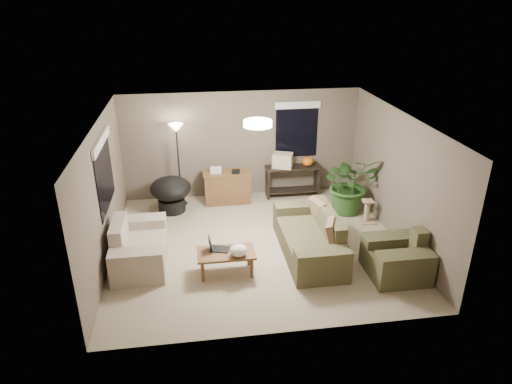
{
  "coord_description": "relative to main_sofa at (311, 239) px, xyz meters",
  "views": [
    {
      "loc": [
        -1.15,
        -7.62,
        4.56
      ],
      "look_at": [
        0.0,
        0.2,
        1.05
      ],
      "focal_mm": 32.0,
      "sensor_mm": 36.0,
      "label": 1
    }
  ],
  "objects": [
    {
      "name": "coffee_table",
      "position": [
        -1.63,
        -0.44,
        0.06
      ],
      "size": [
        1.0,
        0.55,
        0.42
      ],
      "color": "brown",
      "rests_on": "ground"
    },
    {
      "name": "loveseat",
      "position": [
        -3.17,
        0.13,
        0.0
      ],
      "size": [
        0.9,
        1.6,
        0.85
      ],
      "color": "beige",
      "rests_on": "ground"
    },
    {
      "name": "laptop",
      "position": [
        -1.8,
        -0.34,
        0.19
      ],
      "size": [
        0.38,
        0.32,
        0.24
      ],
      "color": "black",
      "rests_on": "coffee_table"
    },
    {
      "name": "cardboard_box",
      "position": [
        -0.03,
        2.61,
        0.62
      ],
      "size": [
        0.54,
        0.47,
        0.33
      ],
      "primitive_type": "cube",
      "rotation": [
        0.0,
        0.0,
        -0.37
      ],
      "color": "beige",
      "rests_on": "console_table"
    },
    {
      "name": "throw_pillows",
      "position": [
        0.26,
        0.0,
        0.36
      ],
      "size": [
        0.39,
        1.4,
        0.47
      ],
      "color": "#8C7251",
      "rests_on": "main_sofa"
    },
    {
      "name": "armchair",
      "position": [
        1.3,
        -0.9,
        0.0
      ],
      "size": [
        0.95,
        1.0,
        0.85
      ],
      "color": "#49472B",
      "rests_on": "ground"
    },
    {
      "name": "cat_scratching_post",
      "position": [
        1.5,
        1.05,
        -0.08
      ],
      "size": [
        0.32,
        0.32,
        0.5
      ],
      "color": "tan",
      "rests_on": "ground"
    },
    {
      "name": "window_back",
      "position": [
        0.35,
        2.89,
        1.49
      ],
      "size": [
        1.06,
        0.05,
        1.33
      ],
      "color": "black",
      "rests_on": "room_shell"
    },
    {
      "name": "pumpkin",
      "position": [
        0.57,
        2.61,
        0.56
      ],
      "size": [
        0.27,
        0.27,
        0.22
      ],
      "primitive_type": "ellipsoid",
      "rotation": [
        0.0,
        0.0,
        -0.01
      ],
      "color": "orange",
      "rests_on": "console_table"
    },
    {
      "name": "main_sofa",
      "position": [
        0.0,
        0.0,
        0.0
      ],
      "size": [
        0.95,
        2.2,
        0.85
      ],
      "color": "#454129",
      "rests_on": "ground"
    },
    {
      "name": "houseplant",
      "position": [
        1.28,
        1.6,
        0.23
      ],
      "size": [
        1.21,
        1.34,
        1.05
      ],
      "primitive_type": "imported",
      "color": "#2D5923",
      "rests_on": "ground"
    },
    {
      "name": "room_shell",
      "position": [
        -0.95,
        0.41,
        0.96
      ],
      "size": [
        5.5,
        5.5,
        5.5
      ],
      "color": "gray",
      "rests_on": "ground"
    },
    {
      "name": "plastic_bag",
      "position": [
        -1.43,
        -0.59,
        0.23
      ],
      "size": [
        0.3,
        0.27,
        0.21
      ],
      "primitive_type": "ellipsoid",
      "rotation": [
        0.0,
        0.0,
        -0.03
      ],
      "color": "white",
      "rests_on": "coffee_table"
    },
    {
      "name": "console_table",
      "position": [
        0.22,
        2.61,
        0.14
      ],
      "size": [
        1.3,
        0.4,
        0.75
      ],
      "color": "black",
      "rests_on": "ground"
    },
    {
      "name": "ceiling_fixture",
      "position": [
        -0.95,
        0.41,
        2.15
      ],
      "size": [
        0.5,
        0.5,
        0.1
      ],
      "primitive_type": "cylinder",
      "color": "white",
      "rests_on": "room_shell"
    },
    {
      "name": "desk_papers",
      "position": [
        -1.5,
        2.48,
        0.51
      ],
      "size": [
        0.69,
        0.28,
        0.12
      ],
      "color": "silver",
      "rests_on": "desk"
    },
    {
      "name": "desk",
      "position": [
        -1.35,
        2.49,
        0.08
      ],
      "size": [
        1.1,
        0.5,
        0.75
      ],
      "color": "brown",
      "rests_on": "ground"
    },
    {
      "name": "floor_lamp",
      "position": [
        -2.42,
        2.54,
        1.3
      ],
      "size": [
        0.32,
        0.32,
        1.91
      ],
      "color": "black",
      "rests_on": "ground"
    },
    {
      "name": "papasan_chair",
      "position": [
        -2.63,
        2.2,
        0.17
      ],
      "size": [
        0.91,
        0.91,
        0.8
      ],
      "color": "black",
      "rests_on": "ground"
    },
    {
      "name": "window_left",
      "position": [
        -3.68,
        0.71,
        1.49
      ],
      "size": [
        0.05,
        1.56,
        1.33
      ],
      "color": "black",
      "rests_on": "room_shell"
    }
  ]
}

